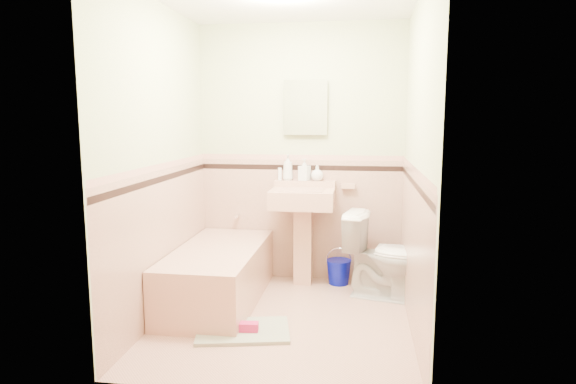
# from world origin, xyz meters

# --- Properties ---
(floor) EXTENTS (2.20, 2.20, 0.00)m
(floor) POSITION_xyz_m (0.00, 0.00, 0.00)
(floor) COLOR tan
(floor) RESTS_ON ground
(wall_back) EXTENTS (2.50, 0.00, 2.50)m
(wall_back) POSITION_xyz_m (0.00, 1.10, 1.25)
(wall_back) COLOR beige
(wall_back) RESTS_ON ground
(wall_front) EXTENTS (2.50, 0.00, 2.50)m
(wall_front) POSITION_xyz_m (0.00, -1.10, 1.25)
(wall_front) COLOR beige
(wall_front) RESTS_ON ground
(wall_left) EXTENTS (0.00, 2.50, 2.50)m
(wall_left) POSITION_xyz_m (-1.00, 0.00, 1.25)
(wall_left) COLOR beige
(wall_left) RESTS_ON ground
(wall_right) EXTENTS (0.00, 2.50, 2.50)m
(wall_right) POSITION_xyz_m (1.00, 0.00, 1.25)
(wall_right) COLOR beige
(wall_right) RESTS_ON ground
(wainscot_back) EXTENTS (2.00, 0.00, 2.00)m
(wainscot_back) POSITION_xyz_m (0.00, 1.09, 0.60)
(wainscot_back) COLOR tan
(wainscot_back) RESTS_ON ground
(wainscot_front) EXTENTS (2.00, 0.00, 2.00)m
(wainscot_front) POSITION_xyz_m (0.00, -1.09, 0.60)
(wainscot_front) COLOR tan
(wainscot_front) RESTS_ON ground
(wainscot_left) EXTENTS (0.00, 2.20, 2.20)m
(wainscot_left) POSITION_xyz_m (-0.99, 0.00, 0.60)
(wainscot_left) COLOR tan
(wainscot_left) RESTS_ON ground
(wainscot_right) EXTENTS (0.00, 2.20, 2.20)m
(wainscot_right) POSITION_xyz_m (0.99, 0.00, 0.60)
(wainscot_right) COLOR tan
(wainscot_right) RESTS_ON ground
(accent_back) EXTENTS (2.00, 0.00, 2.00)m
(accent_back) POSITION_xyz_m (0.00, 1.08, 1.12)
(accent_back) COLOR black
(accent_back) RESTS_ON ground
(accent_front) EXTENTS (2.00, 0.00, 2.00)m
(accent_front) POSITION_xyz_m (0.00, -1.08, 1.12)
(accent_front) COLOR black
(accent_front) RESTS_ON ground
(accent_left) EXTENTS (0.00, 2.20, 2.20)m
(accent_left) POSITION_xyz_m (-0.98, 0.00, 1.12)
(accent_left) COLOR black
(accent_left) RESTS_ON ground
(accent_right) EXTENTS (0.00, 2.20, 2.20)m
(accent_right) POSITION_xyz_m (0.98, 0.00, 1.12)
(accent_right) COLOR black
(accent_right) RESTS_ON ground
(cap_back) EXTENTS (2.00, 0.00, 2.00)m
(cap_back) POSITION_xyz_m (0.00, 1.08, 1.22)
(cap_back) COLOR tan
(cap_back) RESTS_ON ground
(cap_front) EXTENTS (2.00, 0.00, 2.00)m
(cap_front) POSITION_xyz_m (0.00, -1.08, 1.22)
(cap_front) COLOR tan
(cap_front) RESTS_ON ground
(cap_left) EXTENTS (0.00, 2.20, 2.20)m
(cap_left) POSITION_xyz_m (-0.98, 0.00, 1.22)
(cap_left) COLOR tan
(cap_left) RESTS_ON ground
(cap_right) EXTENTS (0.00, 2.20, 2.20)m
(cap_right) POSITION_xyz_m (0.98, 0.00, 1.22)
(cap_right) COLOR tan
(cap_right) RESTS_ON ground
(bathtub) EXTENTS (0.70, 1.50, 0.45)m
(bathtub) POSITION_xyz_m (-0.63, 0.33, 0.23)
(bathtub) COLOR tan
(bathtub) RESTS_ON floor
(tub_faucet) EXTENTS (0.04, 0.12, 0.04)m
(tub_faucet) POSITION_xyz_m (-0.63, 1.05, 0.63)
(tub_faucet) COLOR silver
(tub_faucet) RESTS_ON wall_back
(sink) EXTENTS (0.60, 0.49, 0.94)m
(sink) POSITION_xyz_m (0.05, 0.86, 0.47)
(sink) COLOR tan
(sink) RESTS_ON floor
(sink_faucet) EXTENTS (0.02, 0.02, 0.10)m
(sink_faucet) POSITION_xyz_m (0.05, 1.00, 0.95)
(sink_faucet) COLOR silver
(sink_faucet) RESTS_ON sink
(medicine_cabinet) EXTENTS (0.36, 0.04, 0.45)m
(medicine_cabinet) POSITION_xyz_m (0.05, 1.07, 1.70)
(medicine_cabinet) COLOR white
(medicine_cabinet) RESTS_ON wall_back
(soap_dish) EXTENTS (0.13, 0.08, 0.04)m
(soap_dish) POSITION_xyz_m (0.47, 1.06, 0.95)
(soap_dish) COLOR tan
(soap_dish) RESTS_ON wall_back
(soap_bottle_left) EXTENTS (0.11, 0.11, 0.25)m
(soap_bottle_left) POSITION_xyz_m (-0.12, 1.04, 1.12)
(soap_bottle_left) COLOR #B2B2B2
(soap_bottle_left) RESTS_ON sink
(soap_bottle_mid) EXTENTS (0.12, 0.12, 0.21)m
(soap_bottle_mid) POSITION_xyz_m (0.05, 1.04, 1.10)
(soap_bottle_mid) COLOR #B2B2B2
(soap_bottle_mid) RESTS_ON sink
(soap_bottle_right) EXTENTS (0.14, 0.14, 0.15)m
(soap_bottle_right) POSITION_xyz_m (0.17, 1.04, 1.07)
(soap_bottle_right) COLOR #B2B2B2
(soap_bottle_right) RESTS_ON sink
(tube) EXTENTS (0.05, 0.05, 0.12)m
(tube) POSITION_xyz_m (-0.20, 1.04, 1.06)
(tube) COLOR white
(tube) RESTS_ON sink
(toilet) EXTENTS (0.83, 0.58, 0.77)m
(toilet) POSITION_xyz_m (0.84, 0.64, 0.38)
(toilet) COLOR white
(toilet) RESTS_ON floor
(bucket) EXTENTS (0.30, 0.30, 0.24)m
(bucket) POSITION_xyz_m (0.40, 0.95, 0.12)
(bucket) COLOR #030A94
(bucket) RESTS_ON floor
(bath_mat) EXTENTS (0.76, 0.59, 0.03)m
(bath_mat) POSITION_xyz_m (-0.26, -0.28, 0.01)
(bath_mat) COLOR gray
(bath_mat) RESTS_ON floor
(shoe) EXTENTS (0.17, 0.09, 0.06)m
(shoe) POSITION_xyz_m (-0.22, -0.30, 0.06)
(shoe) COLOR #BF1E59
(shoe) RESTS_ON bath_mat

